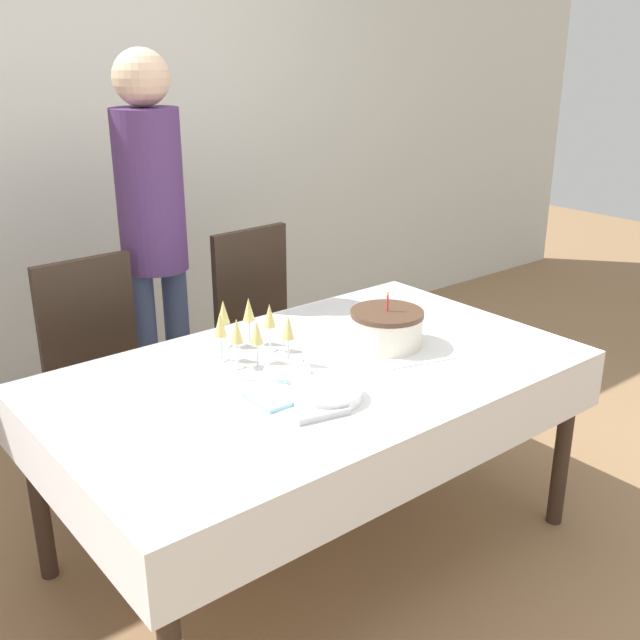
# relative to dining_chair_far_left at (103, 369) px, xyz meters

# --- Properties ---
(ground_plane) EXTENTS (12.00, 12.00, 0.00)m
(ground_plane) POSITION_rel_dining_chair_far_left_xyz_m (0.40, -0.86, -0.53)
(ground_plane) COLOR #93704C
(wall_back) EXTENTS (8.00, 0.05, 2.70)m
(wall_back) POSITION_rel_dining_chair_far_left_xyz_m (0.40, 1.00, 0.82)
(wall_back) COLOR silver
(wall_back) RESTS_ON ground_plane
(dining_table) EXTENTS (1.80, 1.08, 0.73)m
(dining_table) POSITION_rel_dining_chair_far_left_xyz_m (0.40, -0.86, 0.09)
(dining_table) COLOR white
(dining_table) RESTS_ON ground_plane
(dining_chair_far_left) EXTENTS (0.42, 0.42, 0.97)m
(dining_chair_far_left) POSITION_rel_dining_chair_far_left_xyz_m (0.00, 0.00, 0.00)
(dining_chair_far_left) COLOR #38281E
(dining_chair_far_left) RESTS_ON ground_plane
(dining_chair_far_right) EXTENTS (0.44, 0.44, 0.97)m
(dining_chair_far_right) POSITION_rel_dining_chair_far_left_xyz_m (0.79, -0.00, 0.00)
(dining_chair_far_right) COLOR #38281E
(dining_chair_far_right) RESTS_ON ground_plane
(birthday_cake) EXTENTS (0.27, 0.27, 0.20)m
(birthday_cake) POSITION_rel_dining_chair_far_left_xyz_m (0.73, -0.86, 0.26)
(birthday_cake) COLOR silver
(birthday_cake) RESTS_ON dining_table
(champagne_tray) EXTENTS (0.37, 0.37, 0.18)m
(champagne_tray) POSITION_rel_dining_chair_far_left_xyz_m (0.28, -0.65, 0.27)
(champagne_tray) COLOR silver
(champagne_tray) RESTS_ON dining_table
(plate_stack_main) EXTENTS (0.22, 0.22, 0.03)m
(plate_stack_main) POSITION_rel_dining_chair_far_left_xyz_m (0.28, -1.06, 0.21)
(plate_stack_main) COLOR white
(plate_stack_main) RESTS_ON dining_table
(plate_stack_dessert) EXTENTS (0.16, 0.16, 0.03)m
(plate_stack_dessert) POSITION_rel_dining_chair_far_left_xyz_m (0.28, -0.86, 0.21)
(plate_stack_dessert) COLOR silver
(plate_stack_dessert) RESTS_ON dining_table
(cake_knife) EXTENTS (0.29, 0.10, 0.00)m
(cake_knife) POSITION_rel_dining_chair_far_left_xyz_m (0.71, -1.06, 0.19)
(cake_knife) COLOR silver
(cake_knife) RESTS_ON dining_table
(fork_pile) EXTENTS (0.18, 0.10, 0.02)m
(fork_pile) POSITION_rel_dining_chair_far_left_xyz_m (0.20, -1.14, 0.20)
(fork_pile) COLOR silver
(fork_pile) RESTS_ON dining_table
(napkin_pile) EXTENTS (0.15, 0.15, 0.01)m
(napkin_pile) POSITION_rel_dining_chair_far_left_xyz_m (0.16, -0.96, 0.20)
(napkin_pile) COLOR #8CC6E0
(napkin_pile) RESTS_ON dining_table
(person_standing) EXTENTS (0.28, 0.28, 1.75)m
(person_standing) POSITION_rel_dining_chair_far_left_xyz_m (0.35, 0.18, 0.53)
(person_standing) COLOR #3F4C72
(person_standing) RESTS_ON ground_plane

